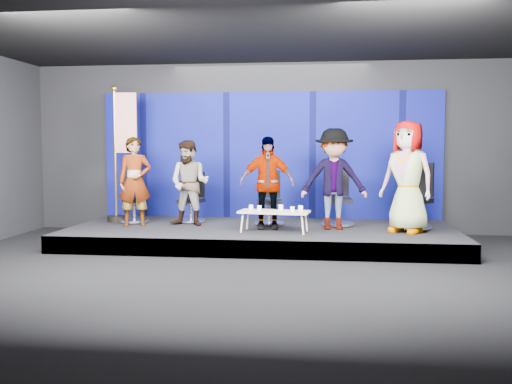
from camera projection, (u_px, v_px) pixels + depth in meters
The scene contains 21 objects.
ground at pixel (242, 273), 8.02m from camera, with size 10.00×10.00×0.00m, color black.
room_walls at pixel (241, 99), 7.83m from camera, with size 10.02×8.02×3.51m.
riser at pixel (261, 235), 10.48m from camera, with size 7.00×3.00×0.30m, color black.
backdrop at pixel (269, 155), 11.80m from camera, with size 7.00×0.08×2.60m, color #080C65.
chair_a at pixel (134, 205), 11.11m from camera, with size 0.75×0.75×1.02m.
panelist_a at pixel (135, 182), 10.58m from camera, with size 0.60×0.40×1.66m, color black.
chair_b at pixel (192, 206), 11.15m from camera, with size 0.63×0.63×0.98m.
panelist_b at pixel (190, 183), 10.62m from camera, with size 0.78×0.60×1.60m, color black.
chair_c at pixel (269, 207), 10.75m from camera, with size 0.64×0.64×1.02m.
panelist_c at pixel (267, 183), 10.22m from camera, with size 0.97×0.40×1.66m, color black.
chair_d at pixel (338, 206), 10.66m from camera, with size 0.68×0.68×1.11m.
panelist_d at pixel (334, 179), 10.14m from camera, with size 1.16×0.67×1.80m, color black.
chair_e at pixel (415, 207), 10.23m from camera, with size 0.93×0.93×1.18m.
panelist_e at pixel (408, 177), 9.75m from camera, with size 0.94×0.61×1.92m, color black.
coffee_table at pixel (274, 212), 9.85m from camera, with size 1.25×0.65×0.37m.
mug_a at pixel (251, 207), 9.99m from camera, with size 0.07×0.07×0.09m, color white.
mug_b at pixel (259, 208), 9.85m from camera, with size 0.08×0.08×0.09m, color white.
mug_c at pixel (281, 207), 9.95m from camera, with size 0.08×0.08×0.10m, color white.
mug_d at pixel (292, 209), 9.70m from camera, with size 0.07×0.07×0.09m, color white.
mug_e at pixel (301, 208), 9.82m from camera, with size 0.08×0.08×0.09m, color white.
flag_stand at pixel (122, 150), 11.16m from camera, with size 0.61×0.35×2.67m.
Camera 1 is at (1.16, -7.82, 1.78)m, focal length 40.00 mm.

